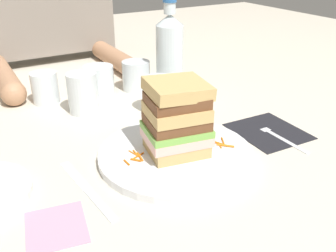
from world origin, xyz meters
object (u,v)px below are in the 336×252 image
at_px(fork, 276,134).
at_px(napkin_pink, 56,227).
at_px(empty_tumbler_0, 83,93).
at_px(empty_tumbler_1, 136,76).
at_px(napkin_dark, 268,131).
at_px(juice_glass, 158,96).
at_px(water_bottle, 170,54).
at_px(empty_tumbler_2, 45,88).
at_px(empty_tumbler_3, 99,82).
at_px(sandwich, 177,119).
at_px(main_plate, 176,155).
at_px(knife, 88,190).

relative_size(fork, napkin_pink, 1.72).
distance_m(empty_tumbler_0, empty_tumbler_1, 0.19).
distance_m(napkin_dark, fork, 0.02).
bearing_deg(empty_tumbler_0, juice_glass, -30.10).
relative_size(juice_glass, water_bottle, 0.35).
height_order(water_bottle, empty_tumbler_2, water_bottle).
height_order(empty_tumbler_2, empty_tumbler_3, empty_tumbler_3).
bearing_deg(empty_tumbler_2, water_bottle, -18.48).
bearing_deg(napkin_pink, empty_tumbler_2, 77.26).
bearing_deg(empty_tumbler_2, napkin_dark, -47.84).
xyz_separation_m(fork, empty_tumbler_2, (-0.37, 0.43, 0.03)).
bearing_deg(empty_tumbler_3, sandwich, -88.31).
bearing_deg(empty_tumbler_3, main_plate, -88.38).
height_order(sandwich, fork, sandwich).
height_order(main_plate, napkin_dark, main_plate).
height_order(napkin_dark, water_bottle, water_bottle).
distance_m(sandwich, knife, 0.20).
bearing_deg(water_bottle, empty_tumbler_2, 161.52).
distance_m(fork, water_bottle, 0.35).
relative_size(sandwich, empty_tumbler_1, 1.75).
bearing_deg(juice_glass, napkin_pink, -138.99).
relative_size(main_plate, fork, 1.76).
bearing_deg(empty_tumbler_2, sandwich, -70.66).
bearing_deg(empty_tumbler_1, empty_tumbler_3, -176.88).
bearing_deg(empty_tumbler_1, main_plate, -104.91).
height_order(sandwich, knife, sandwich).
bearing_deg(empty_tumbler_3, empty_tumbler_1, 3.12).
bearing_deg(empty_tumbler_0, sandwich, -75.34).
distance_m(knife, empty_tumbler_0, 0.33).
relative_size(main_plate, empty_tumbler_3, 3.44).
bearing_deg(juice_glass, fork, -57.23).
relative_size(empty_tumbler_0, empty_tumbler_3, 1.13).
xyz_separation_m(sandwich, juice_glass, (0.08, 0.21, -0.04)).
xyz_separation_m(empty_tumbler_2, empty_tumbler_3, (0.13, -0.04, 0.00)).
xyz_separation_m(main_plate, juice_glass, (0.08, 0.21, 0.03)).
bearing_deg(napkin_pink, water_bottle, 42.45).
relative_size(fork, empty_tumbler_1, 2.08).
xyz_separation_m(napkin_dark, napkin_pink, (-0.48, -0.07, -0.00)).
bearing_deg(sandwich, main_plate, -147.85).
distance_m(main_plate, empty_tumbler_2, 0.43).
bearing_deg(fork, main_plate, 172.77).
bearing_deg(empty_tumbler_0, napkin_pink, -114.70).
bearing_deg(main_plate, empty_tumbler_1, 75.09).
xyz_separation_m(knife, juice_glass, (0.26, 0.22, 0.04)).
height_order(knife, juice_glass, juice_glass).
bearing_deg(knife, water_bottle, 42.66).
xyz_separation_m(juice_glass, empty_tumbler_0, (-0.16, 0.09, 0.01)).
bearing_deg(empty_tumbler_2, knife, -95.28).
bearing_deg(juice_glass, main_plate, -110.50).
bearing_deg(empty_tumbler_3, napkin_dark, -57.15).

